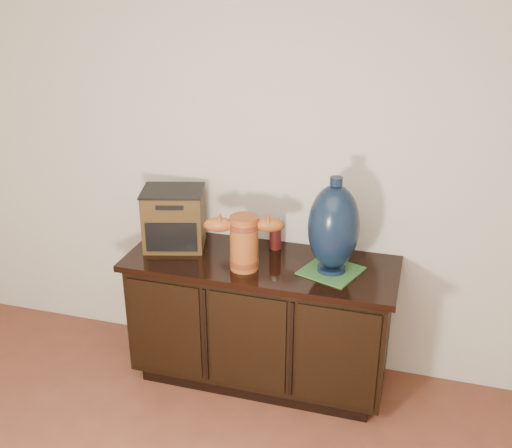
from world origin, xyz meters
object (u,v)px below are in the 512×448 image
(terracotta_vessel, at_px, (244,240))
(lamp_base, at_px, (334,227))
(sideboard, at_px, (261,320))
(tv_radio, at_px, (174,218))
(spray_can, at_px, (275,233))

(terracotta_vessel, relative_size, lamp_base, 0.82)
(terracotta_vessel, bearing_deg, sideboard, 44.14)
(tv_radio, distance_m, lamp_base, 0.90)
(sideboard, height_order, lamp_base, lamp_base)
(terracotta_vessel, xyz_separation_m, tv_radio, (-0.46, 0.16, 0.00))
(lamp_base, bearing_deg, tv_radio, 175.80)
(lamp_base, height_order, spray_can, lamp_base)
(tv_radio, distance_m, spray_can, 0.57)
(sideboard, distance_m, tv_radio, 0.74)
(terracotta_vessel, height_order, tv_radio, tv_radio)
(tv_radio, height_order, lamp_base, lamp_base)
(sideboard, bearing_deg, tv_radio, 174.27)
(terracotta_vessel, distance_m, spray_can, 0.30)
(lamp_base, xyz_separation_m, spray_can, (-0.35, 0.19, -0.15))
(sideboard, bearing_deg, lamp_base, -2.13)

